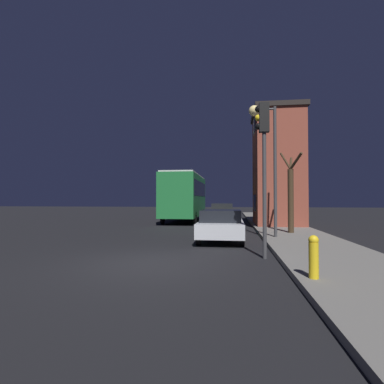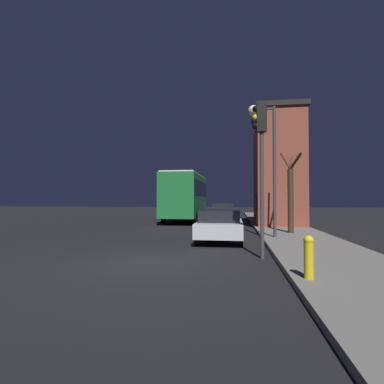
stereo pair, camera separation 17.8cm
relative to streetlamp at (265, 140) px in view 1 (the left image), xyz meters
name	(u,v)px [view 1 (the left image)]	position (x,y,z in m)	size (l,w,h in m)	color
ground_plane	(149,263)	(-3.81, -5.25, -4.44)	(120.00, 120.00, 0.00)	black
sidewalk	(347,266)	(1.51, -5.25, -4.37)	(3.24, 60.00, 0.15)	#605E59
brick_building	(277,167)	(1.55, 6.88, -0.49)	(3.18, 4.47, 7.56)	brown
streetlamp	(265,140)	(0.00, 0.00, 0.00)	(1.21, 0.48, 5.87)	#38383A
traffic_light	(263,147)	(-0.50, -4.22, -1.04)	(0.43, 0.24, 4.77)	#38383A
bare_tree	(291,194)	(1.45, 1.83, -2.39)	(0.78, 2.07, 4.18)	#382819
bus	(185,194)	(-5.26, 10.62, -2.20)	(2.56, 9.01, 3.79)	#1E6B33
car_near_lane	(221,225)	(-1.92, -0.65, -3.73)	(1.87, 3.86, 1.35)	#B7BABF
car_mid_lane	(222,213)	(-2.16, 9.31, -3.68)	(1.73, 4.80, 1.50)	olive
fire_hydrant	(314,256)	(0.23, -6.99, -3.82)	(0.21, 0.21, 0.91)	gold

